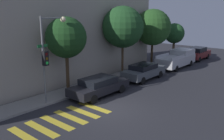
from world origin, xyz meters
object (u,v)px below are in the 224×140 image
(sedan_far_end, at_px, (197,53))
(tree_behind_truck, at_px, (174,34))
(traffic_light_pole, at_px, (49,49))
(tree_far_end, at_px, (153,27))
(sedan_middle, at_px, (144,71))
(tree_near_corner, at_px, (66,38))
(pickup_truck, at_px, (177,59))
(sedan_near_corner, at_px, (99,86))
(tree_midblock, at_px, (123,27))

(sedan_far_end, distance_m, tree_behind_truck, 3.81)
(traffic_light_pole, distance_m, tree_far_end, 13.73)
(sedan_middle, xyz_separation_m, tree_near_corner, (-6.61, 2.24, 3.29))
(tree_far_end, xyz_separation_m, tree_behind_truck, (4.94, 0.00, -0.98))
(pickup_truck, bearing_deg, traffic_light_pole, 175.20)
(traffic_light_pole, height_order, sedan_near_corner, traffic_light_pole)
(tree_near_corner, bearing_deg, sedan_middle, -18.73)
(sedan_near_corner, height_order, sedan_far_end, sedan_far_end)
(traffic_light_pole, bearing_deg, tree_near_corner, 24.11)
(pickup_truck, relative_size, sedan_far_end, 1.26)
(tree_near_corner, bearing_deg, tree_behind_truck, 0.00)
(traffic_light_pole, xyz_separation_m, tree_far_end, (13.68, 0.97, 0.59))
(sedan_middle, xyz_separation_m, sedan_far_end, (11.79, 0.00, 0.06))
(sedan_far_end, height_order, tree_far_end, tree_far_end)
(sedan_far_end, relative_size, tree_near_corner, 0.79)
(sedan_near_corner, relative_size, tree_far_end, 0.77)
(sedan_middle, xyz_separation_m, pickup_truck, (6.37, 0.00, 0.17))
(sedan_far_end, bearing_deg, tree_far_end, 161.98)
(traffic_light_pole, distance_m, pickup_truck, 15.43)
(tree_midblock, bearing_deg, pickup_truck, -18.92)
(pickup_truck, distance_m, tree_midblock, 7.76)
(tree_near_corner, height_order, tree_far_end, tree_far_end)
(sedan_middle, height_order, tree_near_corner, tree_near_corner)
(sedan_middle, bearing_deg, pickup_truck, 0.00)
(sedan_far_end, bearing_deg, traffic_light_pole, 176.46)
(tree_midblock, xyz_separation_m, tree_far_end, (5.07, 0.00, -0.28))
(tree_behind_truck, bearing_deg, traffic_light_pole, -177.02)
(sedan_far_end, xyz_separation_m, tree_near_corner, (-18.40, 2.24, 3.23))
(sedan_far_end, bearing_deg, tree_behind_truck, 131.04)
(traffic_light_pole, xyz_separation_m, sedan_middle, (8.78, -1.27, -2.83))
(sedan_near_corner, xyz_separation_m, tree_near_corner, (-0.94, 2.24, 3.31))
(traffic_light_pole, xyz_separation_m, pickup_truck, (15.15, -1.27, -2.66))
(sedan_middle, distance_m, tree_near_corner, 7.72)
(sedan_near_corner, xyz_separation_m, tree_far_end, (10.57, 2.24, 3.44))
(sedan_near_corner, distance_m, tree_behind_truck, 15.86)
(traffic_light_pole, xyz_separation_m, sedan_near_corner, (3.11, -1.27, -2.85))
(sedan_middle, bearing_deg, tree_midblock, 94.37)
(sedan_near_corner, distance_m, sedan_far_end, 17.46)
(pickup_truck, distance_m, tree_behind_truck, 4.71)
(tree_midblock, bearing_deg, tree_behind_truck, 0.00)
(sedan_middle, bearing_deg, traffic_light_pole, 171.76)
(sedan_middle, height_order, tree_behind_truck, tree_behind_truck)
(tree_midblock, bearing_deg, tree_near_corner, 180.00)
(tree_behind_truck, bearing_deg, sedan_near_corner, -171.77)
(sedan_near_corner, distance_m, tree_midblock, 7.01)
(traffic_light_pole, relative_size, tree_far_end, 0.92)
(pickup_truck, height_order, tree_midblock, tree_midblock)
(sedan_middle, height_order, sedan_far_end, sedan_far_end)
(tree_near_corner, xyz_separation_m, tree_far_end, (11.51, 0.00, 0.14))
(traffic_light_pole, relative_size, sedan_middle, 1.24)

